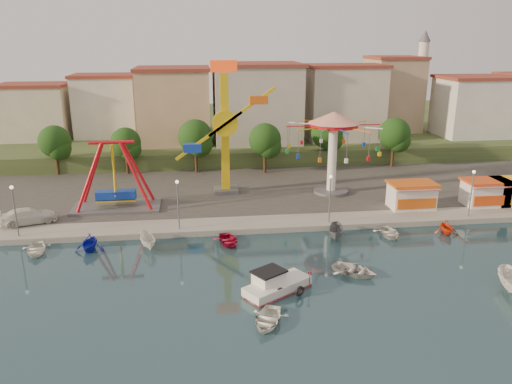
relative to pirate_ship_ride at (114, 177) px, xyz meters
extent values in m
plane|color=#15323A|center=(15.39, -20.64, -4.39)|extent=(200.00, 200.00, 0.00)
cube|color=#9E998E|center=(15.39, 41.36, -4.09)|extent=(200.00, 100.00, 0.60)
cube|color=#4C4944|center=(15.39, 9.36, -3.79)|extent=(90.00, 28.00, 0.01)
cube|color=#384C26|center=(15.39, 46.36, -2.89)|extent=(200.00, 60.00, 3.00)
cube|color=#59595E|center=(0.00, 0.00, -3.64)|extent=(10.00, 5.00, 0.30)
cube|color=#1336A8|center=(0.00, 0.00, -2.19)|extent=(4.50, 1.40, 1.00)
cylinder|color=red|center=(0.00, 0.00, 4.01)|extent=(5.00, 0.40, 0.40)
cube|color=#59595E|center=(13.08, 4.82, -3.54)|extent=(3.00, 3.00, 0.50)
cube|color=gold|center=(13.08, 4.82, 3.71)|extent=(1.00, 1.00, 15.00)
cube|color=#F83F0D|center=(13.08, 4.82, 12.01)|extent=(3.20, 0.50, 1.40)
cylinder|color=gold|center=(13.08, 4.02, 5.21)|extent=(3.20, 0.50, 3.20)
cube|color=gold|center=(15.13, 3.82, 6.64)|extent=(8.39, 0.35, 6.02)
cube|color=#CD5512|center=(17.18, 3.82, 8.07)|extent=(2.20, 1.20, 1.00)
cylinder|color=#59595E|center=(26.43, 2.80, -3.59)|extent=(4.40, 4.40, 0.40)
cylinder|color=white|center=(26.43, 2.80, 0.71)|extent=(1.10, 1.10, 9.00)
cylinder|color=red|center=(26.43, 2.80, 5.01)|extent=(6.00, 6.00, 0.50)
cone|color=red|center=(26.43, 2.80, 5.91)|extent=(6.40, 6.40, 1.40)
cube|color=white|center=(34.15, -4.14, -2.39)|extent=(5.00, 3.00, 2.80)
cube|color=#CA5211|center=(34.15, -4.14, -0.84)|extent=(5.40, 3.40, 0.25)
cube|color=red|center=(34.15, -5.84, -1.19)|extent=(5.00, 0.77, 0.43)
cube|color=white|center=(43.33, -4.14, -2.39)|extent=(5.00, 3.00, 2.80)
cube|color=#CF4010|center=(43.33, -4.14, -0.84)|extent=(5.40, 3.40, 0.25)
cube|color=red|center=(43.33, -5.84, -1.19)|extent=(5.00, 0.77, 0.43)
cylinder|color=#59595E|center=(-8.61, -7.64, -1.29)|extent=(0.14, 0.14, 5.00)
cylinder|color=#59595E|center=(7.39, -7.64, -1.29)|extent=(0.14, 0.14, 5.00)
cylinder|color=#59595E|center=(23.39, -7.64, -1.29)|extent=(0.14, 0.14, 5.00)
cylinder|color=#59595E|center=(39.39, -7.64, -1.29)|extent=(0.14, 0.14, 5.00)
cylinder|color=#382314|center=(-10.61, 16.34, -2.00)|extent=(0.44, 0.44, 3.60)
sphere|color=black|center=(-10.61, 16.34, 1.10)|extent=(4.60, 4.60, 4.60)
cylinder|color=#382314|center=(-0.61, 15.60, -2.09)|extent=(0.44, 0.44, 3.40)
sphere|color=black|center=(-0.61, 15.60, 0.83)|extent=(4.35, 4.35, 4.35)
cylinder|color=#382314|center=(9.39, 15.17, -1.83)|extent=(0.44, 0.44, 3.92)
sphere|color=black|center=(9.39, 15.17, 1.54)|extent=(5.02, 5.02, 5.02)
cylinder|color=#382314|center=(19.39, 13.72, -1.96)|extent=(0.44, 0.44, 3.66)
sphere|color=black|center=(19.39, 13.72, 1.18)|extent=(4.68, 4.68, 4.68)
cylinder|color=#382314|center=(29.39, 16.72, -1.89)|extent=(0.44, 0.44, 3.80)
sphere|color=black|center=(29.39, 16.72, 1.37)|extent=(4.86, 4.86, 4.86)
cylinder|color=#382314|center=(39.39, 14.90, -1.91)|extent=(0.44, 0.44, 3.77)
sphere|color=black|center=(39.39, 14.90, 1.33)|extent=(4.83, 4.83, 4.83)
cube|color=beige|center=(-17.98, 25.43, 4.54)|extent=(9.26, 9.53, 11.87)
cube|color=silver|center=(-5.93, 30.75, 2.92)|extent=(12.33, 9.01, 8.63)
cube|color=tan|center=(7.21, 31.32, 4.22)|extent=(11.95, 9.28, 11.23)
cube|color=beige|center=(21.00, 28.16, 3.20)|extent=(12.59, 10.50, 9.20)
cube|color=beige|center=(34.46, 31.57, 3.22)|extent=(10.75, 9.23, 9.24)
cube|color=tan|center=(47.76, 29.69, 4.21)|extent=(12.77, 10.96, 11.21)
cube|color=silver|center=(59.54, 28.13, 4.78)|extent=(8.23, 8.98, 12.36)
cylinder|color=silver|center=(51.39, 33.36, 6.61)|extent=(1.80, 1.80, 16.00)
cylinder|color=#59595E|center=(51.39, 33.36, 11.61)|extent=(2.80, 2.80, 0.30)
cone|color=#59595E|center=(51.39, 33.36, 15.61)|extent=(2.20, 2.20, 2.00)
cube|color=white|center=(15.56, -21.10, -4.05)|extent=(6.00, 4.94, 1.03)
cube|color=red|center=(15.56, -21.10, -4.30)|extent=(6.00, 4.94, 0.18)
cube|color=white|center=(14.87, -20.98, -3.19)|extent=(2.86, 2.69, 1.03)
cube|color=black|center=(14.87, -20.98, -2.62)|extent=(3.18, 3.01, 0.14)
torus|color=black|center=(15.56, -22.24, -3.88)|extent=(0.86, 0.67, 0.87)
torus|color=black|center=(17.16, -22.19, -3.88)|extent=(0.86, 0.67, 0.87)
imported|color=silver|center=(22.70, -18.86, -3.98)|extent=(4.88, 4.80, 0.83)
imported|color=white|center=(14.06, -25.74, -4.01)|extent=(3.87, 4.47, 0.77)
imported|color=silver|center=(-8.66, -4.06, -2.95)|extent=(6.24, 4.21, 1.68)
imported|color=white|center=(-6.09, -10.84, -4.01)|extent=(3.34, 4.14, 0.76)
imported|color=#141DB1|center=(-1.09, -10.84, -3.55)|extent=(3.06, 3.45, 1.69)
imported|color=silver|center=(4.45, -10.84, -3.71)|extent=(2.20, 3.76, 1.37)
imported|color=#A80D2E|center=(12.27, -10.84, -4.02)|extent=(3.22, 4.05, 0.75)
imported|color=slate|center=(23.30, -10.84, -3.70)|extent=(2.41, 3.86, 1.40)
imported|color=silver|center=(28.97, -10.84, -4.02)|extent=(2.64, 3.68, 0.76)
imported|color=red|center=(35.18, -10.84, -3.65)|extent=(2.72, 3.07, 1.48)
camera|label=1|loc=(9.43, -56.79, 15.28)|focal=35.00mm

